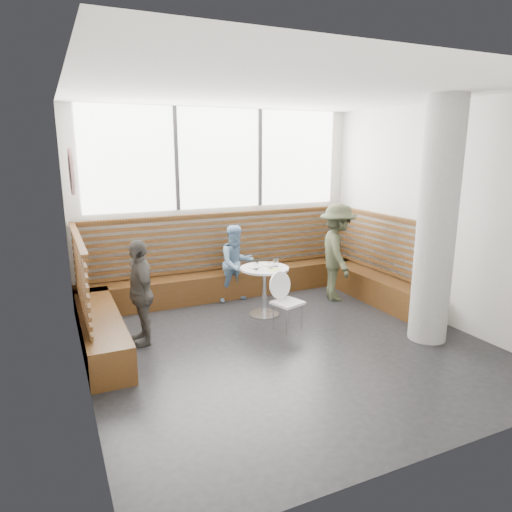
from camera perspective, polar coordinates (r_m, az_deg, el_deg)
name	(u,v)px	position (r m, az deg, el deg)	size (l,w,h in m)	color
room	(289,226)	(5.72, 4.17, 3.77)	(5.00, 5.00, 3.20)	silver
booth	(237,281)	(7.55, -2.45, -3.14)	(5.00, 2.50, 1.44)	#422710
concrete_column	(437,223)	(6.38, 21.66, 3.83)	(0.50, 0.50, 3.20)	gray
wall_art	(71,172)	(5.35, -22.11, 9.70)	(0.50, 0.50, 0.03)	white
cafe_table	(264,281)	(7.03, 1.06, -3.17)	(0.75, 0.75, 0.77)	silver
cafe_chair	(286,296)	(6.56, 3.74, -5.05)	(0.40, 0.39, 0.83)	white
adult_man	(337,252)	(7.86, 10.10, 0.48)	(1.07, 0.61, 1.66)	#383D29
child_back	(236,263)	(7.69, -2.48, -0.94)	(0.63, 0.49, 1.31)	#688DB4
child_left	(140,292)	(6.19, -14.26, -4.43)	(0.82, 0.34, 1.41)	#4A4743
plate_near	(254,267)	(6.99, -0.24, -1.34)	(0.20, 0.20, 0.01)	white
plate_far	(269,265)	(7.11, 1.60, -1.10)	(0.22, 0.22, 0.02)	white
glass_left	(256,265)	(6.86, -0.01, -1.19)	(0.08, 0.08, 0.12)	white
glass_mid	(270,265)	(6.92, 1.80, -1.10)	(0.07, 0.07, 0.11)	white
glass_right	(276,263)	(7.04, 2.49, -0.84)	(0.07, 0.07, 0.11)	white
menu_card	(274,270)	(6.84, 2.23, -1.72)	(0.20, 0.14, 0.00)	#A5C64C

